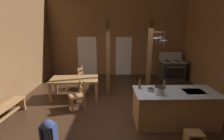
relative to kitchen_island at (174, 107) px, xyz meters
name	(u,v)px	position (x,y,z in m)	size (l,w,h in m)	color
ground_plane	(119,119)	(-1.46, 0.25, -0.51)	(7.89, 9.52, 0.10)	#382316
wall_back	(117,34)	(-1.46, 4.67, 1.76)	(7.89, 0.14, 4.44)	brown
glazed_door_back_left	(87,56)	(-3.06, 4.60, 0.57)	(1.00, 0.01, 2.05)	white
glazed_panel_back_right	(123,56)	(-1.11, 4.60, 0.57)	(0.84, 0.01, 2.05)	white
kitchen_island	(174,107)	(0.00, 0.00, 0.00)	(2.19, 1.03, 0.91)	#9E7044
stove_range	(172,70)	(1.26, 3.81, 0.03)	(1.14, 0.82, 1.32)	#303030
support_post_with_pot_rack	(150,60)	(-0.44, 1.20, 1.05)	(0.62, 0.27, 2.79)	brown
support_post_center	(108,60)	(-1.84, 1.82, 0.94)	(0.14, 0.14, 2.79)	brown
step_stool	(194,137)	(0.15, -0.85, -0.28)	(0.37, 0.29, 0.30)	#9E7044
dining_table	(75,81)	(-3.06, 1.60, 0.20)	(1.77, 1.04, 0.74)	#9E7044
ladderback_chair_near_window	(83,78)	(-2.91, 2.51, 0.00)	(0.53, 0.53, 0.95)	#9E7044
ladderback_chair_by_post	(78,95)	(-2.76, 0.76, 0.00)	(0.59, 0.59, 0.95)	#9E7044
bench_along_left_wall	(4,111)	(-4.63, 0.00, -0.15)	(0.46, 1.48, 0.44)	#9E7044
backpack	(49,131)	(-3.07, -0.87, -0.14)	(0.34, 0.33, 0.60)	navy
stockpot_on_counter	(159,90)	(-0.50, -0.20, 0.56)	(0.31, 0.24, 0.21)	#A8AAB2
mixing_bowl_on_counter	(151,90)	(-0.65, 0.02, 0.49)	(0.20, 0.20, 0.07)	slate
bottle_tall_on_counter	(140,85)	(-0.93, 0.19, 0.57)	(0.07, 0.07, 0.29)	#56331E
bottle_short_on_counter	(164,85)	(-0.25, 0.19, 0.57)	(0.07, 0.07, 0.28)	#56331E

